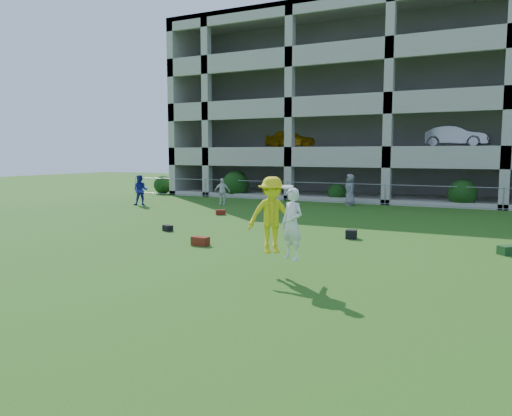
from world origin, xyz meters
The scene contains 13 objects.
ground centered at (0.00, 0.00, 0.00)m, with size 100.00×100.00×0.00m, color #235114.
bystander_a centered at (-12.18, 12.57, 0.85)m, with size 0.83×0.65×1.71m, color navy.
bystander_b centered at (-8.35, 15.04, 0.75)m, with size 0.88×0.37×1.51m, color white.
bystander_c centered at (-1.70, 17.85, 0.88)m, with size 0.86×0.56×1.77m, color slate.
bag_red_a centered at (-2.47, 3.81, 0.14)m, with size 0.55×0.30×0.28m, color #5E1C10.
bag_black_b centered at (-5.20, 5.75, 0.11)m, with size 0.40×0.25×0.22m, color black.
bag_green_c centered at (6.26, 6.61, 0.13)m, with size 0.50×0.35×0.26m, color #14391A.
crate_d centered at (1.45, 7.23, 0.15)m, with size 0.35×0.35×0.30m, color black.
bag_red_f centered at (-5.97, 10.90, 0.12)m, with size 0.45×0.28×0.24m, color #5A170F.
frisbee_contest centered at (1.30, 1.33, 1.43)m, with size 1.76×1.48×1.84m.
parking_garage centered at (-0.01, 27.70, 6.01)m, with size 30.00×14.00×12.00m.
fence centered at (0.00, 19.00, 0.61)m, with size 36.06×0.06×1.20m.
shrub_row centered at (4.59, 19.70, 1.51)m, with size 34.38×2.52×3.50m.
Camera 1 is at (6.17, -9.33, 2.92)m, focal length 35.00 mm.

